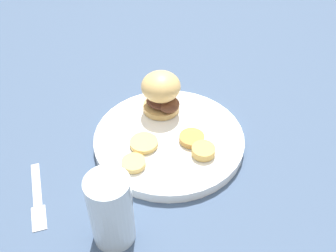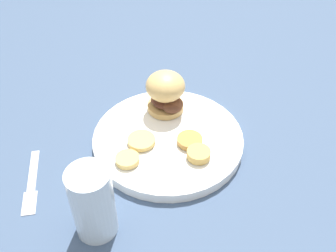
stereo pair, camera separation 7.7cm
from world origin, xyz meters
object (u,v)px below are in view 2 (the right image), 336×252
(fork, at_px, (32,182))
(drinking_glass, at_px, (93,203))
(dinner_plate, at_px, (168,139))
(sandwich, at_px, (166,93))

(fork, distance_m, drinking_glass, 0.18)
(dinner_plate, height_order, sandwich, sandwich)
(drinking_glass, bearing_deg, dinner_plate, -22.44)
(sandwich, height_order, drinking_glass, drinking_glass)
(sandwich, distance_m, fork, 0.32)
(sandwich, relative_size, drinking_glass, 0.67)
(dinner_plate, distance_m, fork, 0.27)
(dinner_plate, bearing_deg, drinking_glass, 157.56)
(fork, height_order, drinking_glass, drinking_glass)
(dinner_plate, distance_m, drinking_glass, 0.24)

